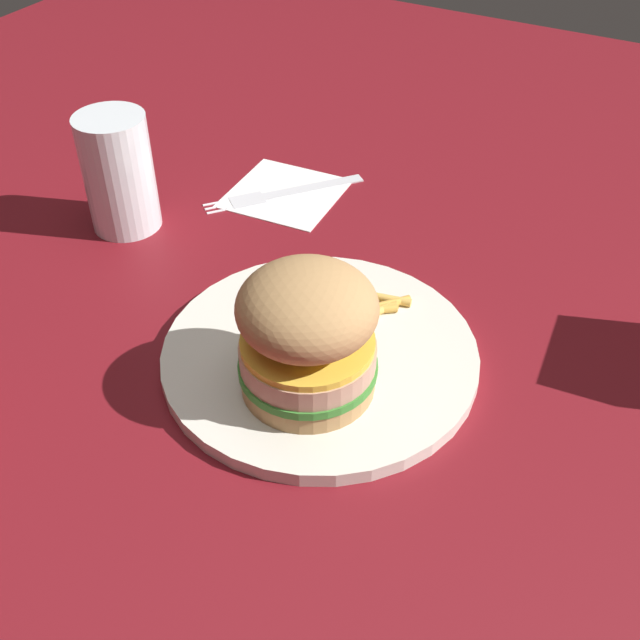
{
  "coord_description": "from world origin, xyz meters",
  "views": [
    {
      "loc": [
        0.41,
        0.23,
        0.42
      ],
      "look_at": [
        0.02,
        0.02,
        0.04
      ],
      "focal_mm": 43.19,
      "sensor_mm": 36.0,
      "label": 1
    }
  ],
  "objects_px": {
    "sandwich": "(307,333)",
    "drink_glass": "(119,178)",
    "fork": "(284,191)",
    "plate": "(320,355)",
    "fries_pile": "(345,311)",
    "napkin": "(285,193)"
  },
  "relations": [
    {
      "from": "fries_pile",
      "to": "napkin",
      "type": "xyz_separation_m",
      "value": [
        -0.16,
        -0.15,
        -0.02
      ]
    },
    {
      "from": "fries_pile",
      "to": "sandwich",
      "type": "bearing_deg",
      "value": 8.74
    },
    {
      "from": "napkin",
      "to": "fork",
      "type": "bearing_deg",
      "value": -39.87
    },
    {
      "from": "sandwich",
      "to": "fries_pile",
      "type": "height_order",
      "value": "sandwich"
    },
    {
      "from": "fries_pile",
      "to": "napkin",
      "type": "height_order",
      "value": "fries_pile"
    },
    {
      "from": "sandwich",
      "to": "fork",
      "type": "bearing_deg",
      "value": -145.46
    },
    {
      "from": "fries_pile",
      "to": "drink_glass",
      "type": "bearing_deg",
      "value": -97.38
    },
    {
      "from": "plate",
      "to": "fries_pile",
      "type": "distance_m",
      "value": 0.05
    },
    {
      "from": "sandwich",
      "to": "drink_glass",
      "type": "height_order",
      "value": "same"
    },
    {
      "from": "plate",
      "to": "drink_glass",
      "type": "relative_size",
      "value": 2.19
    },
    {
      "from": "sandwich",
      "to": "fork",
      "type": "xyz_separation_m",
      "value": [
        -0.24,
        -0.17,
        -0.06
      ]
    },
    {
      "from": "napkin",
      "to": "plate",
      "type": "bearing_deg",
      "value": 37.02
    },
    {
      "from": "sandwich",
      "to": "fork",
      "type": "distance_m",
      "value": 0.3
    },
    {
      "from": "sandwich",
      "to": "drink_glass",
      "type": "relative_size",
      "value": 0.9
    },
    {
      "from": "fries_pile",
      "to": "fork",
      "type": "xyz_separation_m",
      "value": [
        -0.16,
        -0.15,
        -0.01
      ]
    },
    {
      "from": "sandwich",
      "to": "fries_pile",
      "type": "xyz_separation_m",
      "value": [
        -0.09,
        -0.01,
        -0.05
      ]
    },
    {
      "from": "sandwich",
      "to": "napkin",
      "type": "distance_m",
      "value": 0.3
    },
    {
      "from": "fries_pile",
      "to": "fork",
      "type": "relative_size",
      "value": 0.77
    },
    {
      "from": "plate",
      "to": "sandwich",
      "type": "relative_size",
      "value": 2.43
    },
    {
      "from": "napkin",
      "to": "fork",
      "type": "relative_size",
      "value": 0.77
    },
    {
      "from": "sandwich",
      "to": "fries_pile",
      "type": "bearing_deg",
      "value": -171.26
    },
    {
      "from": "napkin",
      "to": "fork",
      "type": "xyz_separation_m",
      "value": [
        0.0,
        -0.0,
        0.0
      ]
    }
  ]
}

